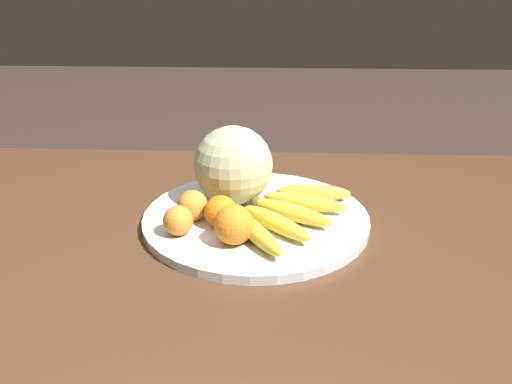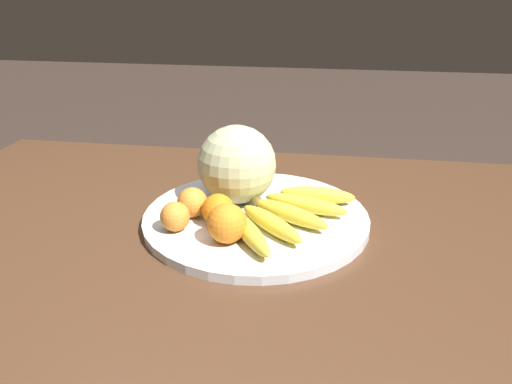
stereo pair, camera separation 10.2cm
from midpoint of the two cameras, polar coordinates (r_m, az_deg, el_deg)
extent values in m
cube|color=#4C301E|center=(1.03, 0.57, -5.38)|extent=(1.57, 0.97, 0.04)
cube|color=#4C301E|center=(1.65, 28.06, -10.60)|extent=(0.07, 0.07, 0.67)
cube|color=#4C301E|center=(1.75, -20.79, -7.08)|extent=(0.07, 0.07, 0.67)
cylinder|color=silver|center=(1.04, 2.80, -3.05)|extent=(0.47, 0.47, 0.02)
torus|color=#1E4C56|center=(1.04, 2.80, -2.88)|extent=(0.47, 0.47, 0.01)
sphere|color=#B2B789|center=(1.07, 0.51, 3.11)|extent=(0.17, 0.17, 0.17)
sphere|color=brown|center=(1.05, 2.84, -1.20)|extent=(0.03, 0.03, 0.03)
ellipsoid|color=yellow|center=(0.93, 2.40, -4.76)|extent=(0.12, 0.17, 0.04)
ellipsoid|color=yellow|center=(0.96, 4.80, -3.68)|extent=(0.15, 0.15, 0.03)
ellipsoid|color=yellow|center=(1.00, 6.83, -2.56)|extent=(0.17, 0.12, 0.04)
ellipsoid|color=yellow|center=(1.05, 8.45, -1.45)|extent=(0.18, 0.09, 0.03)
ellipsoid|color=yellow|center=(1.10, 9.67, -0.39)|extent=(0.16, 0.05, 0.04)
sphere|color=orange|center=(0.98, -1.40, -2.11)|extent=(0.06, 0.06, 0.06)
sphere|color=orange|center=(0.92, -0.33, -3.67)|extent=(0.08, 0.08, 0.08)
sphere|color=orange|center=(0.97, -6.28, -2.88)|extent=(0.06, 0.06, 0.06)
sphere|color=orange|center=(1.02, -4.47, -1.27)|extent=(0.06, 0.06, 0.06)
cube|color=white|center=(1.03, -0.36, -2.62)|extent=(0.09, 0.04, 0.00)
camera|label=1|loc=(0.05, -87.14, 1.26)|focal=35.00mm
camera|label=2|loc=(0.05, 92.86, -1.26)|focal=35.00mm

